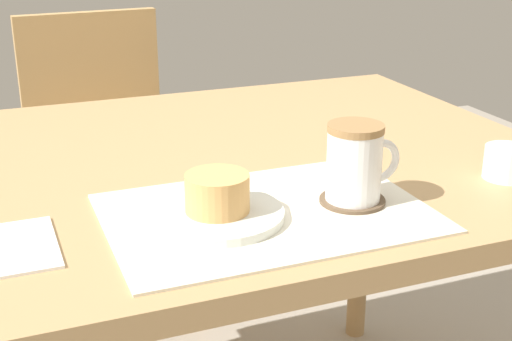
% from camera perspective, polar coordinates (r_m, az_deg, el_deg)
% --- Properties ---
extents(dining_table, '(1.01, 0.87, 0.70)m').
position_cam_1_polar(dining_table, '(1.24, -0.50, -1.94)').
color(dining_table, tan).
rests_on(dining_table, ground_plane).
extents(wooden_chair, '(0.44, 0.44, 0.82)m').
position_cam_1_polar(wooden_chair, '(2.00, -11.93, 1.43)').
color(wooden_chair, tan).
rests_on(wooden_chair, ground_plane).
extents(placemat, '(0.43, 0.30, 0.00)m').
position_cam_1_polar(placemat, '(0.97, 0.87, -3.43)').
color(placemat, silver).
rests_on(placemat, dining_table).
extents(pastry_plate, '(0.18, 0.18, 0.01)m').
position_cam_1_polar(pastry_plate, '(0.95, -3.09, -3.56)').
color(pastry_plate, silver).
rests_on(pastry_plate, placemat).
extents(pastry, '(0.09, 0.09, 0.05)m').
position_cam_1_polar(pastry, '(0.93, -3.12, -1.79)').
color(pastry, '#E0A860').
rests_on(pastry, pastry_plate).
extents(coffee_coaster, '(0.09, 0.09, 0.00)m').
position_cam_1_polar(coffee_coaster, '(1.01, 7.70, -2.38)').
color(coffee_coaster, brown).
rests_on(coffee_coaster, placemat).
extents(coffee_mug, '(0.11, 0.08, 0.11)m').
position_cam_1_polar(coffee_mug, '(0.99, 7.99, 0.67)').
color(coffee_mug, white).
rests_on(coffee_mug, coffee_coaster).
extents(sugar_bowl, '(0.07, 0.07, 0.05)m').
position_cam_1_polar(sugar_bowl, '(1.16, 19.43, 0.60)').
color(sugar_bowl, white).
rests_on(sugar_bowl, dining_table).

